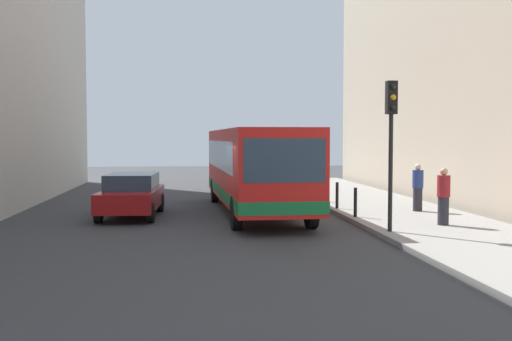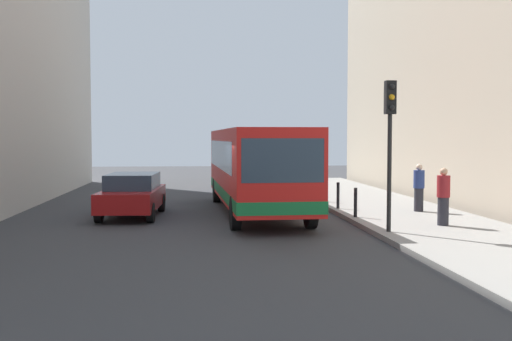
{
  "view_description": "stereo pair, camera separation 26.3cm",
  "coord_description": "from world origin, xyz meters",
  "px_view_note": "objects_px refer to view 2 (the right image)",
  "views": [
    {
      "loc": [
        -1.98,
        -17.93,
        2.71
      ],
      "look_at": [
        0.27,
        1.61,
        1.65
      ],
      "focal_mm": 42.5,
      "sensor_mm": 36.0,
      "label": 1
    },
    {
      "loc": [
        -1.72,
        -17.96,
        2.71
      ],
      "look_at": [
        0.27,
        1.61,
        1.65
      ],
      "focal_mm": 42.5,
      "sensor_mm": 36.0,
      "label": 2
    }
  ],
  "objects_px": {
    "bus": "(255,165)",
    "bollard_mid": "(338,195)",
    "car_behind_bus": "(248,175)",
    "pedestrian_near_signal": "(443,197)",
    "pedestrian_mid_sidewalk": "(419,188)",
    "traffic_light": "(390,127)",
    "car_beside_bus": "(133,194)",
    "bollard_near": "(355,202)",
    "bollard_far": "(324,190)"
  },
  "relations": [
    {
      "from": "bus",
      "to": "bollard_mid",
      "type": "distance_m",
      "value": 3.2
    },
    {
      "from": "car_behind_bus",
      "to": "pedestrian_near_signal",
      "type": "distance_m",
      "value": 14.53
    },
    {
      "from": "bus",
      "to": "bollard_mid",
      "type": "height_order",
      "value": "bus"
    },
    {
      "from": "bollard_mid",
      "to": "pedestrian_mid_sidewalk",
      "type": "relative_size",
      "value": 0.57
    },
    {
      "from": "traffic_light",
      "to": "pedestrian_mid_sidewalk",
      "type": "bearing_deg",
      "value": 60.17
    },
    {
      "from": "bus",
      "to": "car_beside_bus",
      "type": "relative_size",
      "value": 2.47
    },
    {
      "from": "bollard_near",
      "to": "pedestrian_near_signal",
      "type": "xyz_separation_m",
      "value": [
        2.06,
        -2.07,
        0.37
      ]
    },
    {
      "from": "bollard_near",
      "to": "bollard_far",
      "type": "distance_m",
      "value": 4.78
    },
    {
      "from": "car_behind_bus",
      "to": "pedestrian_near_signal",
      "type": "height_order",
      "value": "pedestrian_near_signal"
    },
    {
      "from": "car_beside_bus",
      "to": "bollard_far",
      "type": "bearing_deg",
      "value": -155.76
    },
    {
      "from": "car_beside_bus",
      "to": "car_behind_bus",
      "type": "distance_m",
      "value": 10.85
    },
    {
      "from": "pedestrian_mid_sidewalk",
      "to": "traffic_light",
      "type": "bearing_deg",
      "value": -15.44
    },
    {
      "from": "bollard_far",
      "to": "pedestrian_mid_sidewalk",
      "type": "xyz_separation_m",
      "value": [
        2.6,
        -3.5,
        0.35
      ]
    },
    {
      "from": "bollard_near",
      "to": "car_behind_bus",
      "type": "bearing_deg",
      "value": 101.9
    },
    {
      "from": "traffic_light",
      "to": "bollard_near",
      "type": "xyz_separation_m",
      "value": [
        -0.1,
        3.08,
        -2.38
      ]
    },
    {
      "from": "car_beside_bus",
      "to": "pedestrian_mid_sidewalk",
      "type": "bearing_deg",
      "value": 179.23
    },
    {
      "from": "bollard_near",
      "to": "pedestrian_near_signal",
      "type": "relative_size",
      "value": 0.56
    },
    {
      "from": "traffic_light",
      "to": "bollard_near",
      "type": "relative_size",
      "value": 4.32
    },
    {
      "from": "bollard_near",
      "to": "pedestrian_mid_sidewalk",
      "type": "xyz_separation_m",
      "value": [
        2.6,
        1.28,
        0.35
      ]
    },
    {
      "from": "car_behind_bus",
      "to": "pedestrian_near_signal",
      "type": "xyz_separation_m",
      "value": [
        4.54,
        -13.8,
        0.21
      ]
    },
    {
      "from": "bollard_near",
      "to": "pedestrian_mid_sidewalk",
      "type": "distance_m",
      "value": 2.92
    },
    {
      "from": "bollard_far",
      "to": "bollard_mid",
      "type": "bearing_deg",
      "value": -90.0
    },
    {
      "from": "car_beside_bus",
      "to": "car_behind_bus",
      "type": "height_order",
      "value": "same"
    },
    {
      "from": "pedestrian_mid_sidewalk",
      "to": "bollard_far",
      "type": "bearing_deg",
      "value": -129.02
    },
    {
      "from": "bollard_mid",
      "to": "bollard_far",
      "type": "distance_m",
      "value": 2.39
    },
    {
      "from": "bollard_mid",
      "to": "bollard_near",
      "type": "bearing_deg",
      "value": -90.0
    },
    {
      "from": "traffic_light",
      "to": "bollard_far",
      "type": "xyz_separation_m",
      "value": [
        -0.1,
        7.86,
        -2.38
      ]
    },
    {
      "from": "car_behind_bus",
      "to": "traffic_light",
      "type": "height_order",
      "value": "traffic_light"
    },
    {
      "from": "car_beside_bus",
      "to": "bollard_mid",
      "type": "xyz_separation_m",
      "value": [
        7.3,
        0.37,
        -0.16
      ]
    },
    {
      "from": "bus",
      "to": "bollard_far",
      "type": "bearing_deg",
      "value": -146.42
    },
    {
      "from": "car_beside_bus",
      "to": "pedestrian_mid_sidewalk",
      "type": "relative_size",
      "value": 2.72
    },
    {
      "from": "bollard_near",
      "to": "pedestrian_near_signal",
      "type": "distance_m",
      "value": 2.94
    },
    {
      "from": "pedestrian_mid_sidewalk",
      "to": "bus",
      "type": "bearing_deg",
      "value": -89.31
    },
    {
      "from": "car_behind_bus",
      "to": "bollard_near",
      "type": "relative_size",
      "value": 4.68
    },
    {
      "from": "pedestrian_near_signal",
      "to": "pedestrian_mid_sidewalk",
      "type": "xyz_separation_m",
      "value": [
        0.54,
        3.35,
        -0.02
      ]
    },
    {
      "from": "car_beside_bus",
      "to": "traffic_light",
      "type": "bearing_deg",
      "value": 148.93
    },
    {
      "from": "bollard_mid",
      "to": "bollard_far",
      "type": "height_order",
      "value": "same"
    },
    {
      "from": "bollard_far",
      "to": "pedestrian_near_signal",
      "type": "xyz_separation_m",
      "value": [
        2.06,
        -6.85,
        0.37
      ]
    },
    {
      "from": "bollard_mid",
      "to": "pedestrian_near_signal",
      "type": "relative_size",
      "value": 0.56
    },
    {
      "from": "pedestrian_mid_sidewalk",
      "to": "car_beside_bus",
      "type": "bearing_deg",
      "value": -79.86
    },
    {
      "from": "bus",
      "to": "pedestrian_mid_sidewalk",
      "type": "xyz_separation_m",
      "value": [
        5.6,
        -1.36,
        -0.75
      ]
    },
    {
      "from": "bollard_mid",
      "to": "bus",
      "type": "bearing_deg",
      "value": 175.16
    },
    {
      "from": "bus",
      "to": "car_behind_bus",
      "type": "xyz_separation_m",
      "value": [
        0.52,
        9.09,
        -0.94
      ]
    },
    {
      "from": "car_behind_bus",
      "to": "bollard_far",
      "type": "height_order",
      "value": "car_behind_bus"
    },
    {
      "from": "bus",
      "to": "pedestrian_mid_sidewalk",
      "type": "bearing_deg",
      "value": 164.35
    },
    {
      "from": "bus",
      "to": "pedestrian_near_signal",
      "type": "distance_m",
      "value": 6.95
    },
    {
      "from": "car_behind_bus",
      "to": "traffic_light",
      "type": "bearing_deg",
      "value": 98.49
    },
    {
      "from": "bollard_far",
      "to": "bus",
      "type": "bearing_deg",
      "value": -144.47
    },
    {
      "from": "bollard_far",
      "to": "car_behind_bus",
      "type": "bearing_deg",
      "value": 109.58
    },
    {
      "from": "pedestrian_mid_sidewalk",
      "to": "bollard_mid",
      "type": "bearing_deg",
      "value": -98.74
    }
  ]
}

